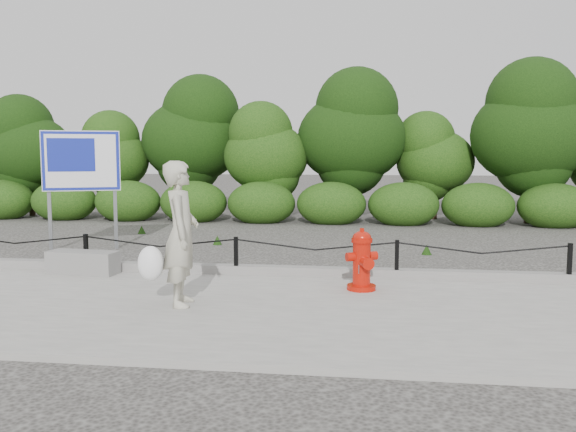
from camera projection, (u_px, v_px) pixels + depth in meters
The scene contains 9 objects.
ground at pixel (236, 279), 9.64m from camera, with size 90.00×90.00×0.00m, color #2D2B28.
sidewalk at pixel (202, 309), 7.66m from camera, with size 14.00×4.00×0.08m, color gray.
curb at pixel (237, 269), 9.67m from camera, with size 14.00×0.22×0.14m, color slate.
chain_barrier at pixel (236, 251), 9.59m from camera, with size 10.06×0.06×0.60m.
treeline at pixel (343, 137), 18.03m from camera, with size 20.27×3.61×4.49m.
fire_hydrant at pixel (362, 261), 8.51m from camera, with size 0.54×0.54×0.87m.
pedestrian at pixel (179, 235), 7.62m from camera, with size 0.79×0.73×1.82m.
concrete_block at pixel (83, 262), 9.69m from camera, with size 1.12×0.39×0.36m, color slate.
advertising_sign at pixel (81, 166), 12.34m from camera, with size 1.42×0.66×2.44m.
Camera 1 is at (2.09, -9.28, 2.01)m, focal length 38.00 mm.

